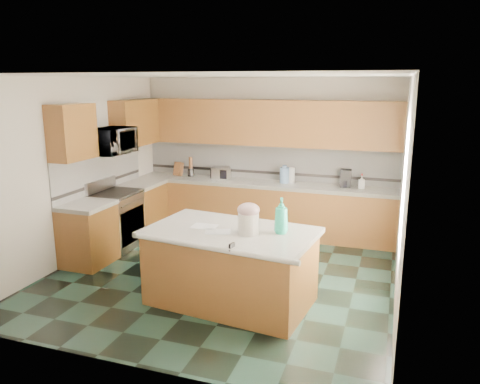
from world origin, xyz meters
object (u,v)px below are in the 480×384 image
at_px(knife_block, 178,169).
at_px(toaster_oven, 221,173).
at_px(island_base, 231,269).
at_px(treat_jar, 248,224).
at_px(coffee_maker, 346,178).
at_px(island_top, 231,232).
at_px(soap_bottle_island, 281,216).

height_order(knife_block, toaster_oven, knife_block).
distance_m(island_base, toaster_oven, 3.09).
bearing_deg(treat_jar, coffee_maker, 76.64).
distance_m(island_top, coffee_maker, 3.00).
xyz_separation_m(island_base, toaster_oven, (-1.20, 2.79, 0.59)).
height_order(island_top, treat_jar, treat_jar).
distance_m(island_top, treat_jar, 0.30).
relative_size(island_top, coffee_maker, 6.71).
bearing_deg(knife_block, island_top, -49.14).
bearing_deg(treat_jar, island_base, 164.41).
distance_m(toaster_oven, coffee_maker, 2.22).
bearing_deg(toaster_oven, soap_bottle_island, -80.14).
relative_size(toaster_oven, coffee_maker, 1.18).
distance_m(treat_jar, soap_bottle_island, 0.39).
distance_m(island_base, knife_block, 3.51).
bearing_deg(island_top, island_base, 0.00).
height_order(island_base, soap_bottle_island, soap_bottle_island).
bearing_deg(knife_block, coffee_maker, 5.19).
xyz_separation_m(knife_block, toaster_oven, (0.84, 0.00, -0.03)).
bearing_deg(toaster_oven, treat_jar, -86.81).
xyz_separation_m(toaster_oven, coffee_maker, (2.22, 0.03, 0.05)).
relative_size(soap_bottle_island, coffee_maker, 1.42).
bearing_deg(island_top, soap_bottle_island, 13.84).
xyz_separation_m(treat_jar, knife_block, (-2.29, 2.86, 0.00)).
distance_m(island_top, toaster_oven, 3.03).
relative_size(island_top, toaster_oven, 5.68).
bearing_deg(toaster_oven, island_top, -90.32).
relative_size(knife_block, toaster_oven, 0.73).
bearing_deg(soap_bottle_island, coffee_maker, 68.28).
distance_m(knife_block, coffee_maker, 3.06).
relative_size(island_base, coffee_maker, 6.37).
height_order(treat_jar, soap_bottle_island, soap_bottle_island).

